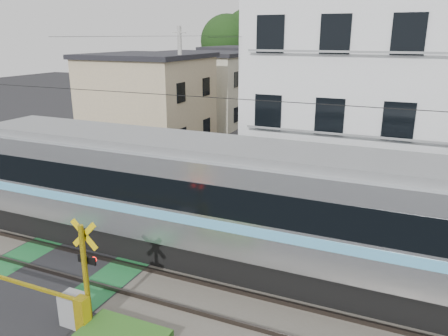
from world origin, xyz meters
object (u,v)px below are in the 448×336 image
at_px(crossing_signal_near, 75,303).
at_px(pedestrian, 315,105).
at_px(crossing_signal_far, 99,190).
at_px(apartment_block, 375,100).

height_order(crossing_signal_near, pedestrian, crossing_signal_near).
relative_size(crossing_signal_near, crossing_signal_far, 1.00).
height_order(apartment_block, pedestrian, apartment_block).
relative_size(crossing_signal_far, pedestrian, 2.64).
distance_m(crossing_signal_near, crossing_signal_far, 8.95).
bearing_deg(pedestrian, crossing_signal_near, 115.98).
bearing_deg(apartment_block, crossing_signal_near, -114.22).
relative_size(apartment_block, pedestrian, 5.68).
bearing_deg(crossing_signal_near, apartment_block, 65.78).
xyz_separation_m(apartment_block, pedestrian, (-7.31, 22.15, -3.76)).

